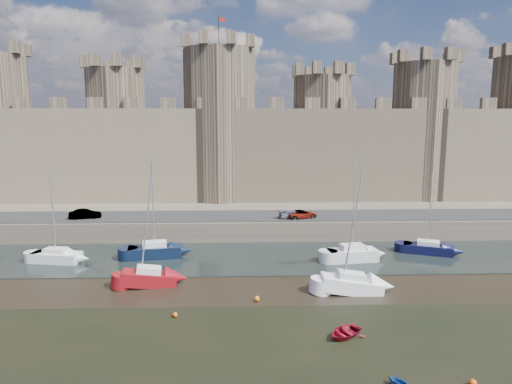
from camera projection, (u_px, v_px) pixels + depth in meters
water_channel at (193, 258)px, 49.56m from camera, size 160.00×12.00×0.08m
quay at (213, 193)px, 84.89m from camera, size 160.00×60.00×2.50m
road at (200, 216)px, 59.03m from camera, size 160.00×7.00×0.10m
castle at (203, 140)px, 71.37m from camera, size 108.50×11.00×29.00m
car_1 at (85, 214)px, 57.46m from camera, size 4.07×2.19×1.27m
car_2 at (293, 215)px, 57.64m from camera, size 3.89×2.15×1.07m
car_3 at (302, 214)px, 57.80m from camera, size 4.43×3.09×1.12m
sailboat_0 at (56, 256)px, 47.98m from camera, size 5.33×2.78×9.50m
sailboat_1 at (155, 250)px, 49.57m from camera, size 5.94×3.10×11.34m
sailboat_2 at (352, 253)px, 48.42m from camera, size 5.54×2.77×11.45m
sailboat_3 at (428, 248)px, 51.10m from camera, size 5.62×3.86×9.19m
sailboat_4 at (149, 277)px, 41.39m from camera, size 5.10×2.68×11.34m
sailboat_5 at (351, 284)px, 39.80m from camera, size 5.31×2.12×11.39m
dinghy_4 at (345, 333)px, 31.69m from camera, size 3.55×3.42×0.60m
dinghy_5 at (399, 382)px, 25.64m from camera, size 1.94×1.99×0.80m
buoy_1 at (175, 315)px, 34.88m from camera, size 0.40×0.40×0.40m
buoy_3 at (257, 299)px, 37.89m from camera, size 0.47×0.47×0.47m
buoy_5 at (473, 383)px, 25.87m from camera, size 0.43×0.43×0.43m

